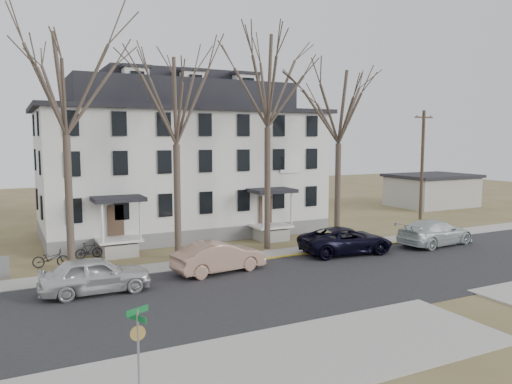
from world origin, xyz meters
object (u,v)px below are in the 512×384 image
boarding_house (182,161)px  bicycle_right (89,251)px  tree_mid_right (339,101)px  car_tan (219,257)px  tree_center (268,74)px  car_white (435,233)px  bicycle_left (51,259)px  car_navy (346,241)px  street_sign (138,338)px  utility_pole_far (422,164)px  tree_mid_left (176,95)px  car_silver (95,276)px  tree_far_left (64,76)px

boarding_house → bicycle_right: boarding_house is taller
tree_mid_right → car_tan: (-10.55, -4.04, -8.78)m
boarding_house → tree_center: size_ratio=1.41×
boarding_house → car_white: 18.81m
car_white → bicycle_left: size_ratio=3.05×
car_navy → bicycle_left: 17.19m
tree_center → street_sign: tree_center is taller
utility_pole_far → bicycle_right: 28.69m
utility_pole_far → street_sign: (-29.43, -19.14, -3.21)m
tree_mid_right → street_sign: size_ratio=4.99×
tree_mid_left → car_white: size_ratio=2.20×
car_white → street_sign: (-22.32, -10.68, 0.86)m
bicycle_right → car_silver: bearing=174.2°
car_silver → bicycle_right: bearing=-4.6°
car_tan → car_navy: (8.64, 0.46, -0.01)m
utility_pole_far → bicycle_left: bearing=-174.0°
tree_far_left → tree_center: tree_center is taller
car_silver → car_tan: (6.45, 0.79, -0.02)m
bicycle_right → car_tan: bearing=-137.6°
tree_mid_left → tree_mid_right: (11.50, 0.00, 0.00)m
tree_mid_left → bicycle_right: size_ratio=8.18×
tree_mid_left → bicycle_right: bearing=154.9°
car_white → boarding_house: bearing=41.0°
tree_mid_left → car_tan: (0.95, -4.04, -8.78)m
tree_mid_left → tree_mid_right: same height
car_navy → car_white: size_ratio=1.01×
tree_center → car_silver: (-11.50, -4.83, -10.24)m
tree_center → boarding_house: bearing=110.2°
utility_pole_far → boarding_house: bearing=169.1°
tree_mid_left → tree_mid_right: 11.50m
street_sign → car_silver: bearing=63.0°
street_sign → utility_pole_far: bearing=8.5°
tree_mid_left → street_sign: tree_mid_left is taller
tree_center → street_sign: 21.30m
boarding_house → car_navy: 14.21m
car_white → bicycle_left: car_white is taller
tree_mid_right → utility_pole_far: (12.00, 4.20, -4.70)m
tree_far_left → tree_mid_left: tree_far_left is taller
tree_mid_left → bicycle_left: 11.51m
tree_mid_left → tree_far_left: bearing=180.0°
car_navy → bicycle_right: car_navy is taller
bicycle_right → car_navy: bearing=-112.0°
boarding_house → tree_far_left: size_ratio=1.52×
tree_mid_left → tree_center: bearing=0.0°
boarding_house → car_silver: bearing=-123.2°
car_navy → bicycle_right: (-14.37, 5.82, -0.34)m
tree_far_left → utility_pole_far: tree_far_left is taller
boarding_house → street_sign: size_ratio=8.15×
car_silver → car_white: (21.88, 0.58, -0.01)m
boarding_house → tree_mid_left: (-3.00, -8.15, 4.22)m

